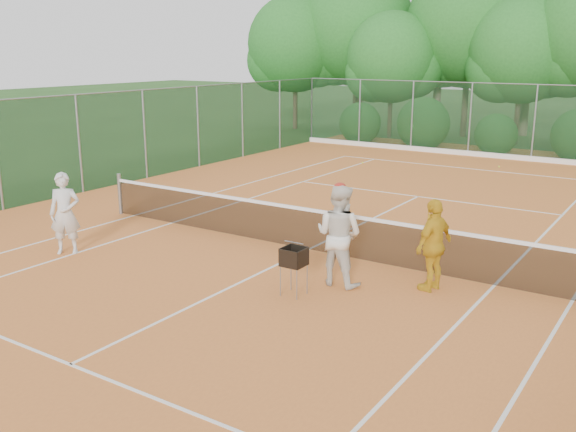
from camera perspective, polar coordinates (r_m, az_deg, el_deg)
The scene contains 12 objects.
ground at distance 14.26m, azimuth 1.75°, elevation -3.12°, with size 120.00×120.00×0.00m, color #234A1A.
clay_court at distance 14.25m, azimuth 1.75°, elevation -3.08°, with size 18.00×36.00×0.02m, color orange.
tennis_net at distance 14.10m, azimuth 1.76°, elevation -1.06°, with size 11.97×0.10×1.10m.
player_white at distance 14.61m, azimuth -19.21°, elevation 0.22°, with size 0.65×0.43×1.78m, color silver.
player_center_grp at distance 11.98m, azimuth 4.55°, elevation -1.67°, with size 0.96×0.75×1.96m.
player_yellow at distance 11.99m, azimuth 12.83°, elevation -2.52°, with size 1.01×0.42×1.72m, color gold.
ball_hopper at distance 11.47m, azimuth 0.53°, elevation -3.72°, with size 0.39×0.39×0.89m.
stray_ball_a at distance 25.28m, azimuth 6.64°, elevation 4.73°, with size 0.07×0.07×0.07m, color #DDF138.
stray_ball_b at distance 25.50m, azimuth 18.26°, elevation 4.18°, with size 0.07×0.07×0.07m, color yellow.
court_markings at distance 14.25m, azimuth 1.75°, elevation -3.03°, with size 11.03×23.83×0.01m.
fence_back at distance 27.66m, azimuth 18.44°, elevation 8.00°, with size 18.07×0.07×3.00m.
tropical_treeline at distance 32.32m, azimuth 24.02°, elevation 14.75°, with size 32.10×8.49×15.03m.
Camera 1 is at (7.08, -11.59, 4.33)m, focal length 40.00 mm.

